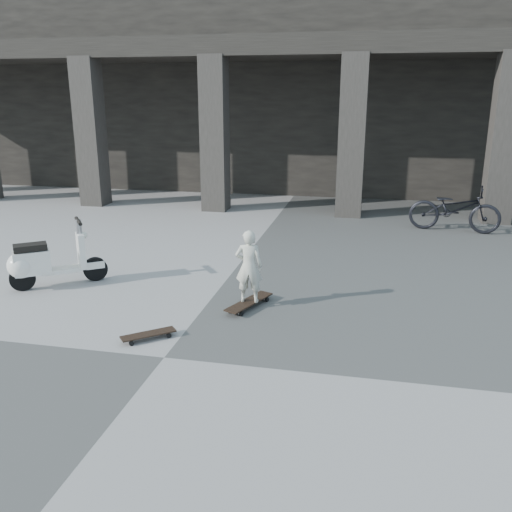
% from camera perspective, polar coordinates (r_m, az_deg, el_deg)
% --- Properties ---
extents(ground, '(90.00, 90.00, 0.00)m').
position_cam_1_polar(ground, '(6.72, -9.64, -10.50)').
color(ground, '#494946').
rests_on(ground, ground).
extents(colonnade, '(28.00, 8.82, 6.00)m').
position_cam_1_polar(colonnade, '(19.44, 5.40, 16.60)').
color(colonnade, black).
rests_on(colonnade, ground).
extents(longboard, '(0.57, 0.97, 0.10)m').
position_cam_1_polar(longboard, '(8.06, -0.74, -4.91)').
color(longboard, black).
rests_on(longboard, ground).
extents(skateboard_spare, '(0.66, 0.59, 0.08)m').
position_cam_1_polar(skateboard_spare, '(7.19, -11.25, -8.13)').
color(skateboard_spare, black).
rests_on(skateboard_spare, ground).
extents(child, '(0.42, 0.30, 1.09)m').
position_cam_1_polar(child, '(7.87, -0.76, -1.10)').
color(child, beige).
rests_on(child, longboard).
extents(scooter, '(1.31, 1.06, 1.08)m').
position_cam_1_polar(scooter, '(9.42, -21.71, -0.64)').
color(scooter, black).
rests_on(scooter, ground).
extents(bicycle, '(2.09, 1.00, 1.05)m').
position_cam_1_polar(bicycle, '(13.22, 20.17, 4.69)').
color(bicycle, black).
rests_on(bicycle, ground).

